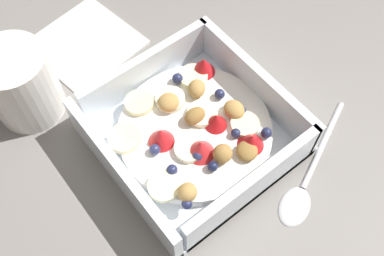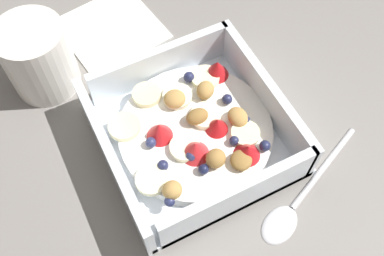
# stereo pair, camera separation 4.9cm
# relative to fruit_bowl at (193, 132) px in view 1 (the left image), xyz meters

# --- Properties ---
(ground_plane) EXTENTS (2.40, 2.40, 0.00)m
(ground_plane) POSITION_rel_fruit_bowl_xyz_m (-0.02, -0.00, -0.02)
(ground_plane) COLOR gray
(fruit_bowl) EXTENTS (0.20, 0.20, 0.06)m
(fruit_bowl) POSITION_rel_fruit_bowl_xyz_m (0.00, 0.00, 0.00)
(fruit_bowl) COLOR white
(fruit_bowl) RESTS_ON ground
(spoon) EXTENTS (0.09, 0.17, 0.01)m
(spoon) POSITION_rel_fruit_bowl_xyz_m (-0.12, -0.06, -0.02)
(spoon) COLOR silver
(spoon) RESTS_ON ground
(coffee_mug) EXTENTS (0.11, 0.08, 0.09)m
(coffee_mug) POSITION_rel_fruit_bowl_xyz_m (0.16, 0.12, 0.02)
(coffee_mug) COLOR white
(coffee_mug) RESTS_ON ground
(folded_napkin) EXTENTS (0.14, 0.14, 0.01)m
(folded_napkin) POSITION_rel_fruit_bowl_xyz_m (0.20, 0.02, -0.02)
(folded_napkin) COLOR white
(folded_napkin) RESTS_ON ground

